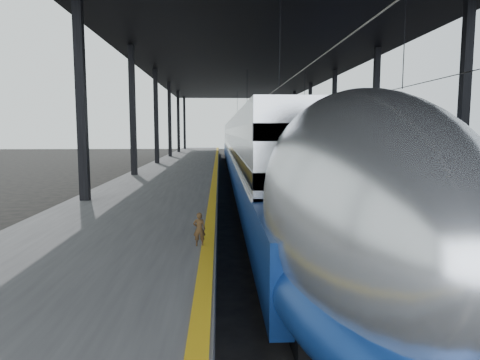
{
  "coord_description": "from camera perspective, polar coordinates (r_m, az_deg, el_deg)",
  "views": [
    {
      "loc": [
        -0.41,
        -12.24,
        3.75
      ],
      "look_at": [
        0.33,
        3.01,
        2.0
      ],
      "focal_mm": 32.0,
      "sensor_mm": 36.0,
      "label": 1
    }
  ],
  "objects": [
    {
      "name": "ground",
      "position": [
        12.8,
        -0.83,
        -10.49
      ],
      "size": [
        160.0,
        160.0,
        0.0
      ],
      "primitive_type": "plane",
      "color": "black",
      "rests_on": "ground"
    },
    {
      "name": "platform",
      "position": [
        32.55,
        -8.2,
        0.74
      ],
      "size": [
        6.0,
        80.0,
        1.0
      ],
      "primitive_type": "cube",
      "color": "#4C4C4F",
      "rests_on": "ground"
    },
    {
      "name": "yellow_strip",
      "position": [
        32.35,
        -3.27,
        1.66
      ],
      "size": [
        0.3,
        80.0,
        0.01
      ],
      "primitive_type": "cube",
      "color": "gold",
      "rests_on": "platform"
    },
    {
      "name": "rails",
      "position": [
        32.81,
        5.86,
        0.08
      ],
      "size": [
        6.52,
        80.0,
        0.16
      ],
      "color": "slate",
      "rests_on": "ground"
    },
    {
      "name": "canopy",
      "position": [
        32.76,
        1.37,
        15.96
      ],
      "size": [
        18.0,
        75.0,
        9.47
      ],
      "color": "black",
      "rests_on": "ground"
    },
    {
      "name": "tgv_train",
      "position": [
        35.22,
        1.16,
        3.96
      ],
      "size": [
        3.24,
        65.2,
        4.64
      ],
      "color": "silver",
      "rests_on": "ground"
    },
    {
      "name": "second_train",
      "position": [
        43.63,
        7.03,
        4.31
      ],
      "size": [
        3.0,
        56.05,
        4.13
      ],
      "color": "navy",
      "rests_on": "ground"
    },
    {
      "name": "child",
      "position": [
        10.36,
        -5.45,
        -6.54
      ],
      "size": [
        0.31,
        0.21,
        0.82
      ],
      "primitive_type": "imported",
      "rotation": [
        0.0,
        0.0,
        3.1
      ],
      "color": "#4D3319",
      "rests_on": "platform"
    }
  ]
}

